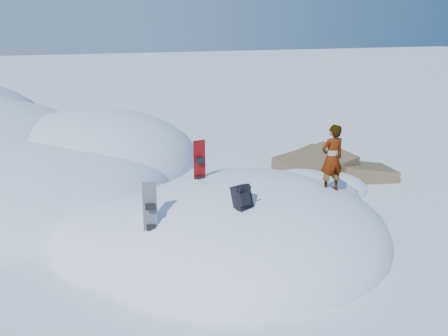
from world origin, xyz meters
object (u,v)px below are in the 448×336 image
object	(u,v)px
snowboard_red	(200,171)
person	(332,158)
backpack	(242,197)
snowboard_dark	(150,219)

from	to	relation	value
snowboard_red	person	world-z (taller)	person
backpack	snowboard_red	bearing A→B (deg)	84.13
snowboard_dark	backpack	bearing A→B (deg)	2.83
snowboard_dark	person	xyz separation A→B (m)	(4.28, 0.50, 0.71)
person	snowboard_red	bearing A→B (deg)	-24.19
snowboard_dark	backpack	distance (m)	1.88
snowboard_dark	person	world-z (taller)	person
snowboard_red	person	xyz separation A→B (m)	(2.88, -1.07, 0.38)
snowboard_red	backpack	world-z (taller)	snowboard_red
backpack	person	world-z (taller)	person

